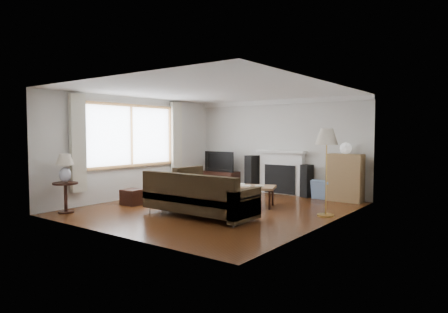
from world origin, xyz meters
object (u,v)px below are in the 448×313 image
Objects in this scene: tv_stand at (222,180)px; side_table at (66,198)px; sectional_sofa at (199,196)px; floor_lamp at (326,172)px; coffee_table at (248,196)px; bookshelf at (345,178)px.

side_table is (-0.43, -4.68, 0.05)m from tv_stand.
tv_stand is 3.88m from sectional_sofa.
floor_lamp reaches higher than tv_stand.
sectional_sofa is 2.76m from side_table.
side_table is at bearing -146.91° from floor_lamp.
tv_stand is 0.60× the size of floor_lamp.
coffee_table is at bearing 47.24° from side_table.
sectional_sofa is 2.50m from floor_lamp.
coffee_table is 1.88m from floor_lamp.
sectional_sofa is (1.98, -3.33, 0.14)m from tv_stand.
coffee_table is at bearing -178.38° from floor_lamp.
bookshelf is 3.75m from sectional_sofa.
sectional_sofa reaches higher than coffee_table.
coffee_table is 1.91× the size of side_table.
sectional_sofa is at bearing -118.72° from coffee_table.
side_table is (-2.58, -2.79, 0.08)m from coffee_table.
side_table is at bearing -95.24° from tv_stand.
tv_stand is 0.86× the size of coffee_table.
coffee_table is at bearing -41.31° from tv_stand.
sectional_sofa is at bearing -59.32° from tv_stand.
floor_lamp is (0.30, -1.87, 0.29)m from bookshelf.
coffee_table is at bearing -127.57° from bookshelf.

